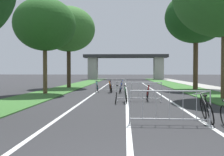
# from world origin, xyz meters

# --- Properties ---
(grass_verge_left) EXTENTS (2.87, 60.39, 0.05)m
(grass_verge_left) POSITION_xyz_m (-5.79, 24.71, 0.03)
(grass_verge_left) COLOR #386B2D
(grass_verge_left) RESTS_ON ground
(grass_verge_right) EXTENTS (2.87, 60.39, 0.05)m
(grass_verge_right) POSITION_xyz_m (5.79, 24.71, 0.03)
(grass_verge_right) COLOR #386B2D
(grass_verge_right) RESTS_ON ground
(sidewalk_path_right) EXTENTS (2.35, 60.39, 0.08)m
(sidewalk_path_right) POSITION_xyz_m (8.40, 24.71, 0.04)
(sidewalk_path_right) COLOR #9E9B93
(sidewalk_path_right) RESTS_ON ground
(lane_stripe_center) EXTENTS (0.14, 34.94, 0.01)m
(lane_stripe_center) POSITION_xyz_m (0.00, 17.47, 0.00)
(lane_stripe_center) COLOR silver
(lane_stripe_center) RESTS_ON ground
(lane_stripe_right_lane) EXTENTS (0.14, 34.94, 0.01)m
(lane_stripe_right_lane) POSITION_xyz_m (2.39, 17.47, 0.00)
(lane_stripe_right_lane) COLOR silver
(lane_stripe_right_lane) RESTS_ON ground
(lane_stripe_left_lane) EXTENTS (0.14, 34.94, 0.01)m
(lane_stripe_left_lane) POSITION_xyz_m (-2.39, 17.47, 0.00)
(lane_stripe_left_lane) COLOR silver
(lane_stripe_left_lane) RESTS_ON ground
(overpass_bridge) EXTENTS (17.25, 3.41, 5.17)m
(overpass_bridge) POSITION_xyz_m (0.00, 49.91, 3.49)
(overpass_bridge) COLOR #2D2D30
(overpass_bridge) RESTS_ON ground
(tree_left_pine_near) EXTENTS (4.42, 4.42, 6.87)m
(tree_left_pine_near) POSITION_xyz_m (-5.84, 15.04, 4.98)
(tree_left_pine_near) COLOR brown
(tree_left_pine_near) RESTS_ON ground
(tree_left_cypress_far) EXTENTS (5.25, 5.25, 8.09)m
(tree_left_cypress_far) POSITION_xyz_m (-5.71, 22.17, 5.84)
(tree_left_cypress_far) COLOR #3D2D1E
(tree_left_cypress_far) RESTS_ON ground
(tree_right_oak_near) EXTENTS (5.54, 5.54, 8.90)m
(tree_right_oak_near) POSITION_xyz_m (6.26, 20.38, 6.52)
(tree_right_oak_near) COLOR #4C3823
(tree_right_oak_near) RESTS_ON ground
(crowd_barrier_nearest) EXTENTS (2.46, 0.48, 1.05)m
(crowd_barrier_nearest) POSITION_xyz_m (1.24, 4.74, 0.52)
(crowd_barrier_nearest) COLOR #ADADB2
(crowd_barrier_nearest) RESTS_ON ground
(crowd_barrier_second) EXTENTS (2.47, 0.54, 1.05)m
(crowd_barrier_second) POSITION_xyz_m (0.65, 10.84, 0.52)
(crowd_barrier_second) COLOR #ADADB2
(crowd_barrier_second) RESTS_ON ground
(crowd_barrier_third) EXTENTS (2.48, 0.57, 1.05)m
(crowd_barrier_third) POSITION_xyz_m (-1.21, 16.94, 0.52)
(crowd_barrier_third) COLOR #ADADB2
(crowd_barrier_third) RESTS_ON ground
(bicycle_red_0) EXTENTS (0.48, 1.72, 0.93)m
(bicycle_red_0) POSITION_xyz_m (1.17, 11.43, 0.37)
(bicycle_red_0) COLOR black
(bicycle_red_0) RESTS_ON ground
(bicycle_black_2) EXTENTS (0.52, 1.70, 0.95)m
(bicycle_black_2) POSITION_xyz_m (2.51, 5.30, 0.38)
(bicycle_black_2) COLOR black
(bicycle_black_2) RESTS_ON ground
(bicycle_orange_3) EXTENTS (0.47, 1.67, 1.00)m
(bicycle_orange_3) POSITION_xyz_m (-1.20, 16.49, 0.38)
(bicycle_orange_3) COLOR black
(bicycle_orange_3) RESTS_ON ground
(bicycle_green_4) EXTENTS (0.52, 1.67, 0.90)m
(bicycle_green_4) POSITION_xyz_m (-0.05, 10.39, 0.37)
(bicycle_green_4) COLOR black
(bicycle_green_4) RESTS_ON ground
(bicycle_purple_5) EXTENTS (0.49, 1.70, 0.96)m
(bicycle_purple_5) POSITION_xyz_m (-1.19, 17.31, 0.36)
(bicycle_purple_5) COLOR black
(bicycle_purple_5) RESTS_ON ground
(bicycle_teal_6) EXTENTS (0.53, 1.68, 0.89)m
(bicycle_teal_6) POSITION_xyz_m (-2.32, 17.36, 0.35)
(bicycle_teal_6) COLOR black
(bicycle_teal_6) RESTS_ON ground
(bicycle_blue_7) EXTENTS (0.53, 1.78, 1.02)m
(bicycle_blue_7) POSITION_xyz_m (-0.42, 16.40, 0.39)
(bicycle_blue_7) COLOR black
(bicycle_blue_7) RESTS_ON ground
(bicycle_white_8) EXTENTS (0.53, 1.63, 0.93)m
(bicycle_white_8) POSITION_xyz_m (-0.56, 10.25, 0.36)
(bicycle_white_8) COLOR black
(bicycle_white_8) RESTS_ON ground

